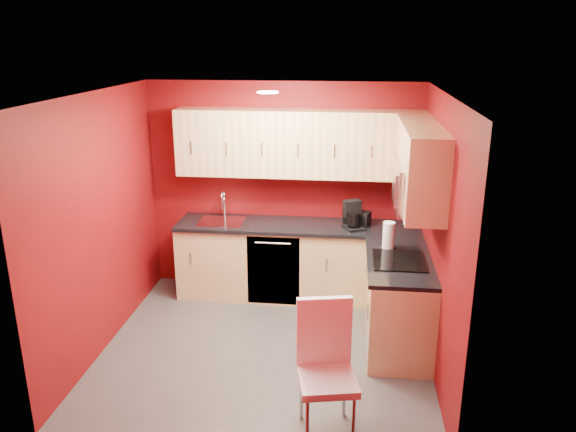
% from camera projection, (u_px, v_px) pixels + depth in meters
% --- Properties ---
extents(floor, '(3.20, 3.20, 0.00)m').
position_uv_depth(floor, '(266.00, 347.00, 5.64)').
color(floor, '#44413F').
rests_on(floor, ground).
extents(ceiling, '(3.20, 3.20, 0.00)m').
position_uv_depth(ceiling, '(263.00, 94.00, 4.87)').
color(ceiling, white).
rests_on(ceiling, wall_back).
extents(wall_back, '(3.20, 0.00, 3.20)m').
position_uv_depth(wall_back, '(284.00, 188.00, 6.67)').
color(wall_back, maroon).
rests_on(wall_back, floor).
extents(wall_front, '(3.20, 0.00, 3.20)m').
position_uv_depth(wall_front, '(231.00, 301.00, 3.84)').
color(wall_front, maroon).
rests_on(wall_front, floor).
extents(wall_left, '(0.00, 3.00, 3.00)m').
position_uv_depth(wall_left, '(101.00, 223.00, 5.43)').
color(wall_left, maroon).
rests_on(wall_left, floor).
extents(wall_right, '(0.00, 3.00, 3.00)m').
position_uv_depth(wall_right, '(439.00, 236.00, 5.08)').
color(wall_right, maroon).
rests_on(wall_right, floor).
extents(base_cabinets_back, '(2.80, 0.60, 0.87)m').
position_uv_depth(base_cabinets_back, '(298.00, 262.00, 6.62)').
color(base_cabinets_back, '#E6C883').
rests_on(base_cabinets_back, floor).
extents(base_cabinets_right, '(0.60, 1.30, 0.87)m').
position_uv_depth(base_cabinets_right, '(398.00, 303.00, 5.60)').
color(base_cabinets_right, '#E6C883').
rests_on(base_cabinets_right, floor).
extents(countertop_back, '(2.80, 0.63, 0.04)m').
position_uv_depth(countertop_back, '(298.00, 226.00, 6.47)').
color(countertop_back, black).
rests_on(countertop_back, base_cabinets_back).
extents(countertop_right, '(0.63, 1.27, 0.04)m').
position_uv_depth(countertop_right, '(399.00, 261.00, 5.45)').
color(countertop_right, black).
rests_on(countertop_right, base_cabinets_right).
extents(upper_cabinets_back, '(2.80, 0.35, 0.75)m').
position_uv_depth(upper_cabinets_back, '(299.00, 144.00, 6.31)').
color(upper_cabinets_back, '#D9BE7B').
rests_on(upper_cabinets_back, wall_back).
extents(upper_cabinets_right, '(0.35, 1.55, 0.75)m').
position_uv_depth(upper_cabinets_right, '(419.00, 157.00, 5.32)').
color(upper_cabinets_right, '#D9BE7B').
rests_on(upper_cabinets_right, wall_right).
extents(microwave, '(0.42, 0.76, 0.42)m').
position_uv_depth(microwave, '(417.00, 186.00, 5.17)').
color(microwave, silver).
rests_on(microwave, upper_cabinets_right).
extents(cooktop, '(0.50, 0.55, 0.01)m').
position_uv_depth(cooktop, '(399.00, 260.00, 5.41)').
color(cooktop, black).
rests_on(cooktop, countertop_right).
extents(sink, '(0.52, 0.42, 0.35)m').
position_uv_depth(sink, '(222.00, 218.00, 6.56)').
color(sink, silver).
rests_on(sink, countertop_back).
extents(dishwasher_front, '(0.60, 0.02, 0.82)m').
position_uv_depth(dishwasher_front, '(273.00, 271.00, 6.37)').
color(dishwasher_front, black).
rests_on(dishwasher_front, base_cabinets_back).
extents(downlight, '(0.20, 0.20, 0.01)m').
position_uv_depth(downlight, '(268.00, 92.00, 5.16)').
color(downlight, white).
rests_on(downlight, ceiling).
extents(coffee_maker, '(0.28, 0.31, 0.32)m').
position_uv_depth(coffee_maker, '(354.00, 216.00, 6.26)').
color(coffee_maker, black).
rests_on(coffee_maker, countertop_back).
extents(napkin_holder, '(0.19, 0.19, 0.16)m').
position_uv_depth(napkin_holder, '(363.00, 219.00, 6.40)').
color(napkin_holder, black).
rests_on(napkin_holder, countertop_back).
extents(paper_towel, '(0.19, 0.19, 0.28)m').
position_uv_depth(paper_towel, '(389.00, 236.00, 5.68)').
color(paper_towel, silver).
rests_on(paper_towel, countertop_right).
extents(dining_chair, '(0.52, 0.53, 1.07)m').
position_uv_depth(dining_chair, '(327.00, 373.00, 4.27)').
color(dining_chair, white).
rests_on(dining_chair, floor).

